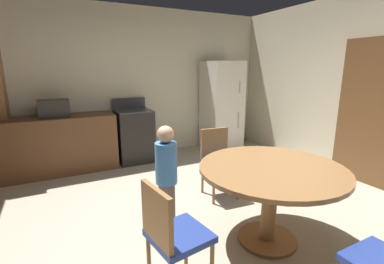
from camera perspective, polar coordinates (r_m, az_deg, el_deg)
name	(u,v)px	position (r m, az deg, el deg)	size (l,w,h in m)	color
ground_plane	(215,227)	(3.03, 4.79, -19.34)	(14.00, 14.00, 0.00)	#A89E89
wall_back	(135,83)	(5.22, -11.84, 9.96)	(5.49, 0.12, 2.70)	beige
wall_right	(368,88)	(4.65, 33.10, 7.71)	(0.12, 5.37, 2.70)	beige
kitchen_counter	(52,145)	(4.78, -27.39, -2.51)	(1.92, 0.60, 0.90)	brown
oven_range	(134,135)	(4.93, -12.06, -0.64)	(0.60, 0.60, 1.10)	black
refrigerator	(222,106)	(5.52, 6.26, 5.43)	(0.68, 0.68, 1.76)	silver
microwave	(54,108)	(4.67, -27.05, 4.47)	(0.44, 0.32, 0.26)	#2D2B28
door_panelled	(367,113)	(4.55, 32.91, 3.45)	(0.05, 0.84, 2.04)	brown
dining_table	(271,182)	(2.65, 16.26, -10.00)	(1.33, 1.33, 0.76)	olive
chair_north	(218,158)	(3.53, 5.47, -5.43)	(0.44, 0.44, 0.87)	olive
chair_west	(171,232)	(2.05, -4.34, -20.31)	(0.46, 0.46, 0.87)	olive
person_child	(166,175)	(2.78, -5.40, -9.05)	(0.31, 0.31, 1.09)	#665B51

